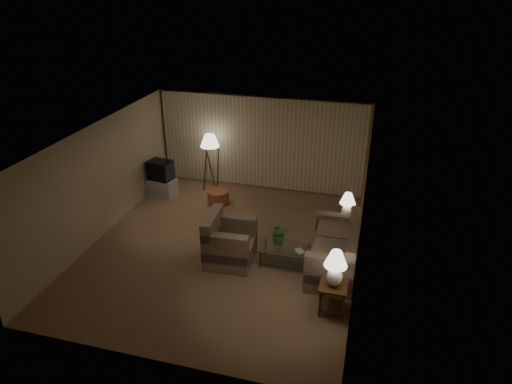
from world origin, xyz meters
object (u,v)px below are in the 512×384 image
Objects in this scene: floor_lamp at (211,161)px; ottoman at (218,197)px; armchair at (230,243)px; side_table_far at (345,225)px; coffee_table at (286,254)px; tv_cabinet at (162,187)px; table_lamp_far at (347,203)px; side_table_near at (333,293)px; vase at (279,244)px; sofa at (333,252)px; table_lamp_near at (335,266)px; crt_tv at (161,170)px.

ottoman is at bearing -59.86° from floor_lamp.
armchair reaches higher than side_table_far.
tv_cabinet is at bearing 149.08° from coffee_table.
tv_cabinet is 1.47× the size of ottoman.
side_table_near is at bearing -90.00° from table_lamp_far.
coffee_table is 0.26m from vase.
table_lamp_near reaches higher than sofa.
tv_cabinet is 1.55m from floor_lamp.
table_lamp_near reaches higher than crt_tv.
armchair is 1.94× the size of side_table_near.
armchair is at bearing -32.46° from crt_tv.
armchair is 1.67× the size of crt_tv.
table_lamp_near is 1.88m from vase.
armchair is at bearing 155.20° from side_table_near.
floor_lamp is (-3.99, 4.42, -0.16)m from table_lamp_near.
floor_lamp is (1.21, 0.74, 0.10)m from crt_tv.
floor_lamp is (1.21, 0.74, 0.62)m from tv_cabinet.
sofa is 1.49m from table_lamp_near.
crt_tv is 0.42× the size of floor_lamp.
table_lamp_far is at bearing -60.37° from armchair.
table_lamp_far reaches higher than vase.
vase is at bearing 180.00° from coffee_table.
crt_tv is (-4.05, 2.43, 0.49)m from coffee_table.
side_table_far is 0.71× the size of tv_cabinet.
vase is at bearing 136.04° from table_lamp_near.
armchair is at bearing -147.02° from side_table_far.
floor_lamp is at bearing 130.35° from vase.
side_table_far is at bearing 172.53° from sofa.
crt_tv is at bearing 149.08° from coffee_table.
sofa is at bearing -33.65° from ottoman.
table_lamp_far is at bearing -1.93° from crt_tv.
crt_tv is at bearing 176.75° from ottoman.
side_table_far is 0.96× the size of table_lamp_far.
crt_tv is 4.80× the size of vase.
side_table_far is 0.57m from table_lamp_far.
coffee_table is (-1.00, -0.10, -0.15)m from sofa.
table_lamp_near is 1.86m from coffee_table.
side_table_near is 0.86× the size of crt_tv.
table_lamp_near reaches higher than table_lamp_far.
side_table_far is at bearing -60.37° from armchair.
coffee_table is 1.33× the size of tv_cabinet.
side_table_far is 0.83× the size of table_lamp_near.
tv_cabinet is (-2.86, 2.60, -0.19)m from armchair.
armchair is at bearing 155.20° from table_lamp_near.
ottoman is at bearing 134.36° from table_lamp_near.
crt_tv reaches higher than ottoman.
side_table_far is (0.15, 1.25, -0.03)m from sofa.
table_lamp_far is (0.00, 0.00, 0.57)m from side_table_far.
tv_cabinet reaches higher than ottoman.
tv_cabinet is at bearing 0.00° from crt_tv.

